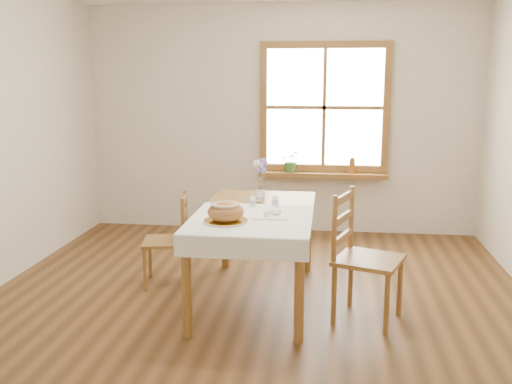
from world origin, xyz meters
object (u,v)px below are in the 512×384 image
dining_table (256,221)px  chair_left (165,240)px  bread_plate (226,221)px  flower_vase (260,196)px  chair_right (369,258)px

dining_table → chair_left: 0.90m
bread_plate → flower_vase: 0.78m
dining_table → flower_vase: 0.35m
chair_left → bread_plate: bearing=34.1°
bread_plate → flower_vase: (0.16, 0.76, 0.03)m
chair_left → chair_right: size_ratio=0.83×
chair_right → dining_table: bearing=91.3°
chair_right → flower_vase: (-0.89, 0.62, 0.31)m
chair_left → flower_vase: bearing=85.4°
chair_right → flower_vase: chair_right is taller
chair_right → bread_plate: bearing=117.6°
chair_right → bread_plate: chair_right is taller
dining_table → flower_vase: flower_vase is taller
dining_table → bread_plate: bread_plate is taller
chair_right → bread_plate: 1.09m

